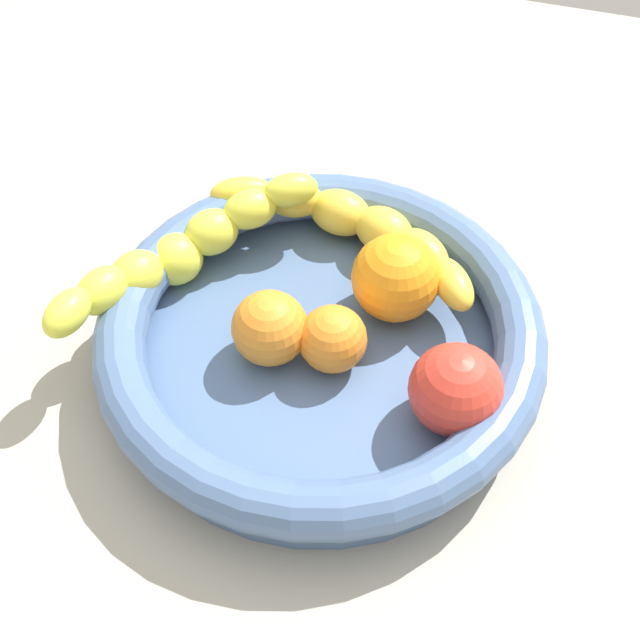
{
  "coord_description": "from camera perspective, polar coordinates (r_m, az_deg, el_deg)",
  "views": [
    {
      "loc": [
        36.73,
        11.6,
        54.3
      ],
      "look_at": [
        0.0,
        0.0,
        8.45
      ],
      "focal_mm": 46.27,
      "sensor_mm": 36.0,
      "label": 1
    }
  ],
  "objects": [
    {
      "name": "kitchen_counter",
      "position": [
        0.65,
        0.0,
        -3.92
      ],
      "size": [
        120.0,
        120.0,
        3.0
      ],
      "primitive_type": "cube",
      "color": "#A39F90",
      "rests_on": "ground"
    },
    {
      "name": "banana_draped_right",
      "position": [
        0.65,
        -9.76,
        4.69
      ],
      "size": [
        21.7,
        14.99,
        6.42
      ],
      "color": "yellow",
      "rests_on": "fruit_bowl"
    },
    {
      "name": "orange_mid_right",
      "position": [
        0.6,
        -3.5,
        -0.56
      ],
      "size": [
        5.63,
        5.63,
        5.63
      ],
      "primitive_type": "sphere",
      "color": "orange",
      "rests_on": "fruit_bowl"
    },
    {
      "name": "banana_draped_left",
      "position": [
        0.67,
        2.47,
        6.53
      ],
      "size": [
        11.23,
        24.27,
        4.33
      ],
      "color": "yellow",
      "rests_on": "fruit_bowl"
    },
    {
      "name": "tomato_red",
      "position": [
        0.57,
        9.36,
        -4.77
      ],
      "size": [
        6.49,
        6.49,
        6.49
      ],
      "primitive_type": "sphere",
      "color": "red",
      "rests_on": "fruit_bowl"
    },
    {
      "name": "fruit_bowl",
      "position": [
        0.62,
        0.0,
        -1.3
      ],
      "size": [
        33.26,
        33.26,
        6.3
      ],
      "color": "#4A6793",
      "rests_on": "kitchen_counter"
    },
    {
      "name": "orange_mid_left",
      "position": [
        0.59,
        0.89,
        -1.32
      ],
      "size": [
        5.03,
        5.03,
        5.03
      ],
      "primitive_type": "sphere",
      "color": "orange",
      "rests_on": "fruit_bowl"
    },
    {
      "name": "orange_front",
      "position": [
        0.62,
        5.26,
        2.92
      ],
      "size": [
        6.78,
        6.78,
        6.78
      ],
      "primitive_type": "sphere",
      "color": "orange",
      "rests_on": "fruit_bowl"
    }
  ]
}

